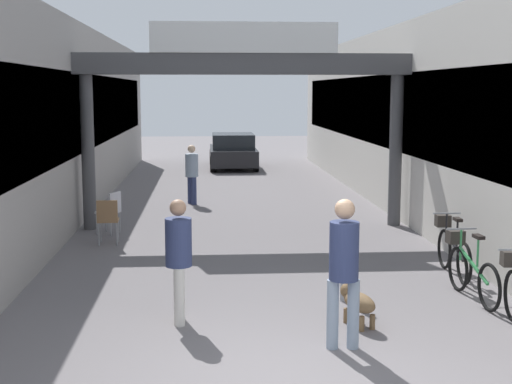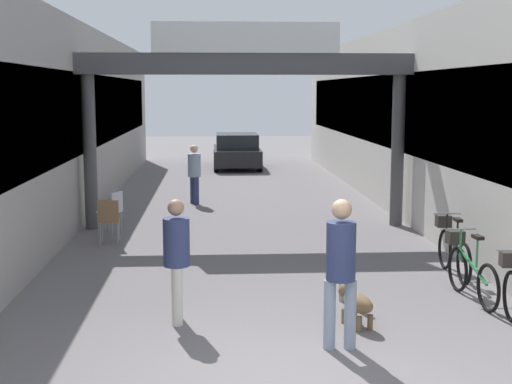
{
  "view_description": "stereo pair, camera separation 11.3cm",
  "coord_description": "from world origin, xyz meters",
  "px_view_note": "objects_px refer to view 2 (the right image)",
  "views": [
    {
      "loc": [
        -0.82,
        -6.93,
        2.98
      ],
      "look_at": [
        0.0,
        4.8,
        1.3
      ],
      "focal_mm": 50.0,
      "sensor_mm": 36.0,
      "label": 1
    },
    {
      "loc": [
        -0.71,
        -6.94,
        2.98
      ],
      "look_at": [
        0.0,
        4.8,
        1.3
      ],
      "focal_mm": 50.0,
      "sensor_mm": 36.0,
      "label": 2
    }
  ],
  "objects_px": {
    "bollard_post_metal": "(343,268)",
    "cafe_chair_wood_nearer": "(109,217)",
    "pedestrian_carrying_crate": "(194,171)",
    "bicycle_green_second": "(469,269)",
    "bicycle_black_third": "(452,249)",
    "pedestrian_companion": "(177,253)",
    "parked_car_black": "(237,151)",
    "pedestrian_with_dog": "(341,264)",
    "dog_on_leash": "(355,302)",
    "cafe_chair_aluminium_farther": "(113,208)"
  },
  "relations": [
    {
      "from": "bollard_post_metal",
      "to": "cafe_chair_wood_nearer",
      "type": "bearing_deg",
      "value": 133.8
    },
    {
      "from": "pedestrian_carrying_crate",
      "to": "cafe_chair_wood_nearer",
      "type": "relative_size",
      "value": 1.76
    },
    {
      "from": "bicycle_green_second",
      "to": "bicycle_black_third",
      "type": "distance_m",
      "value": 1.35
    },
    {
      "from": "bollard_post_metal",
      "to": "pedestrian_carrying_crate",
      "type": "bearing_deg",
      "value": 104.52
    },
    {
      "from": "pedestrian_carrying_crate",
      "to": "bicycle_black_third",
      "type": "height_order",
      "value": "pedestrian_carrying_crate"
    },
    {
      "from": "cafe_chair_wood_nearer",
      "to": "pedestrian_companion",
      "type": "bearing_deg",
      "value": -72.14
    },
    {
      "from": "pedestrian_carrying_crate",
      "to": "bollard_post_metal",
      "type": "bearing_deg",
      "value": -75.48
    },
    {
      "from": "bicycle_green_second",
      "to": "cafe_chair_wood_nearer",
      "type": "xyz_separation_m",
      "value": [
        -5.69,
        4.02,
        0.1
      ]
    },
    {
      "from": "pedestrian_companion",
      "to": "parked_car_black",
      "type": "xyz_separation_m",
      "value": [
        1.4,
        18.62,
        -0.28
      ]
    },
    {
      "from": "pedestrian_with_dog",
      "to": "pedestrian_carrying_crate",
      "type": "relative_size",
      "value": 1.12
    },
    {
      "from": "dog_on_leash",
      "to": "bicycle_green_second",
      "type": "height_order",
      "value": "bicycle_green_second"
    },
    {
      "from": "pedestrian_carrying_crate",
      "to": "bollard_post_metal",
      "type": "distance_m",
      "value": 9.26
    },
    {
      "from": "pedestrian_with_dog",
      "to": "cafe_chair_aluminium_farther",
      "type": "bearing_deg",
      "value": 117.14
    },
    {
      "from": "cafe_chair_wood_nearer",
      "to": "cafe_chair_aluminium_farther",
      "type": "relative_size",
      "value": 1.0
    },
    {
      "from": "pedestrian_carrying_crate",
      "to": "parked_car_black",
      "type": "distance_m",
      "value": 8.98
    },
    {
      "from": "pedestrian_with_dog",
      "to": "bicycle_black_third",
      "type": "xyz_separation_m",
      "value": [
        2.41,
        3.21,
        -0.58
      ]
    },
    {
      "from": "cafe_chair_wood_nearer",
      "to": "pedestrian_carrying_crate",
      "type": "bearing_deg",
      "value": 72.71
    },
    {
      "from": "cafe_chair_aluminium_farther",
      "to": "pedestrian_companion",
      "type": "bearing_deg",
      "value": -74.52
    },
    {
      "from": "pedestrian_with_dog",
      "to": "bollard_post_metal",
      "type": "xyz_separation_m",
      "value": [
        0.38,
        1.87,
        -0.53
      ]
    },
    {
      "from": "cafe_chair_wood_nearer",
      "to": "pedestrian_with_dog",
      "type": "bearing_deg",
      "value": -59.42
    },
    {
      "from": "pedestrian_carrying_crate",
      "to": "dog_on_leash",
      "type": "xyz_separation_m",
      "value": [
        2.29,
        -10.01,
        -0.58
      ]
    },
    {
      "from": "cafe_chair_aluminium_farther",
      "to": "bollard_post_metal",
      "type": "bearing_deg",
      "value": -52.18
    },
    {
      "from": "bicycle_green_second",
      "to": "cafe_chair_aluminium_farther",
      "type": "relative_size",
      "value": 1.9
    },
    {
      "from": "bollard_post_metal",
      "to": "parked_car_black",
      "type": "distance_m",
      "value": 17.85
    },
    {
      "from": "pedestrian_with_dog",
      "to": "bicycle_black_third",
      "type": "distance_m",
      "value": 4.05
    },
    {
      "from": "bollard_post_metal",
      "to": "parked_car_black",
      "type": "relative_size",
      "value": 0.24
    },
    {
      "from": "pedestrian_with_dog",
      "to": "dog_on_leash",
      "type": "bearing_deg",
      "value": 67.27
    },
    {
      "from": "pedestrian_carrying_crate",
      "to": "bollard_post_metal",
      "type": "xyz_separation_m",
      "value": [
        2.32,
        -8.96,
        -0.4
      ]
    },
    {
      "from": "pedestrian_companion",
      "to": "bicycle_black_third",
      "type": "height_order",
      "value": "pedestrian_companion"
    },
    {
      "from": "pedestrian_with_dog",
      "to": "bicycle_black_third",
      "type": "height_order",
      "value": "pedestrian_with_dog"
    },
    {
      "from": "bicycle_black_third",
      "to": "cafe_chair_aluminium_farther",
      "type": "xyz_separation_m",
      "value": [
        -5.96,
        3.72,
        0.1
      ]
    },
    {
      "from": "dog_on_leash",
      "to": "bollard_post_metal",
      "type": "bearing_deg",
      "value": 88.17
    },
    {
      "from": "parked_car_black",
      "to": "cafe_chair_wood_nearer",
      "type": "bearing_deg",
      "value": -102.08
    },
    {
      "from": "bollard_post_metal",
      "to": "parked_car_black",
      "type": "xyz_separation_m",
      "value": [
        -0.9,
        17.82,
        0.16
      ]
    },
    {
      "from": "pedestrian_carrying_crate",
      "to": "bicycle_green_second",
      "type": "distance_m",
      "value": 9.88
    },
    {
      "from": "bicycle_green_second",
      "to": "cafe_chair_aluminium_farther",
      "type": "bearing_deg",
      "value": 138.72
    },
    {
      "from": "pedestrian_companion",
      "to": "cafe_chair_wood_nearer",
      "type": "distance_m",
      "value": 5.08
    },
    {
      "from": "bicycle_black_third",
      "to": "bollard_post_metal",
      "type": "relative_size",
      "value": 1.76
    },
    {
      "from": "dog_on_leash",
      "to": "cafe_chair_wood_nearer",
      "type": "bearing_deg",
      "value": 127.01
    },
    {
      "from": "bicycle_black_third",
      "to": "bollard_post_metal",
      "type": "distance_m",
      "value": 2.44
    },
    {
      "from": "cafe_chair_wood_nearer",
      "to": "parked_car_black",
      "type": "relative_size",
      "value": 0.22
    },
    {
      "from": "pedestrian_carrying_crate",
      "to": "cafe_chair_wood_nearer",
      "type": "distance_m",
      "value": 5.18
    },
    {
      "from": "pedestrian_with_dog",
      "to": "pedestrian_carrying_crate",
      "type": "bearing_deg",
      "value": 100.18
    },
    {
      "from": "pedestrian_with_dog",
      "to": "bollard_post_metal",
      "type": "bearing_deg",
      "value": 78.61
    },
    {
      "from": "pedestrian_carrying_crate",
      "to": "cafe_chair_aluminium_farther",
      "type": "bearing_deg",
      "value": -112.38
    },
    {
      "from": "parked_car_black",
      "to": "bicycle_green_second",
      "type": "bearing_deg",
      "value": -81.28
    },
    {
      "from": "bollard_post_metal",
      "to": "cafe_chair_wood_nearer",
      "type": "distance_m",
      "value": 5.57
    },
    {
      "from": "bicycle_black_third",
      "to": "pedestrian_carrying_crate",
      "type": "bearing_deg",
      "value": 119.76
    },
    {
      "from": "cafe_chair_wood_nearer",
      "to": "cafe_chair_aluminium_farther",
      "type": "bearing_deg",
      "value": 93.82
    },
    {
      "from": "pedestrian_carrying_crate",
      "to": "dog_on_leash",
      "type": "bearing_deg",
      "value": -77.13
    }
  ]
}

